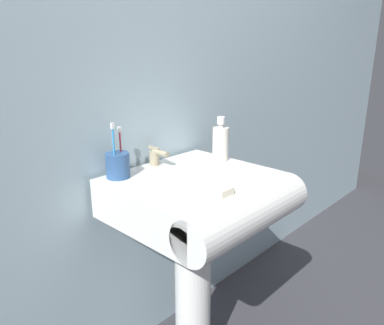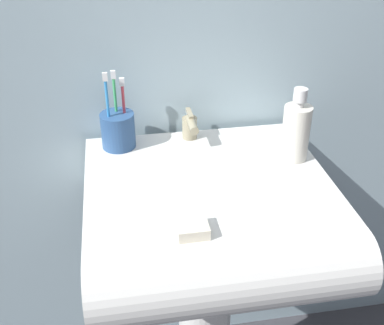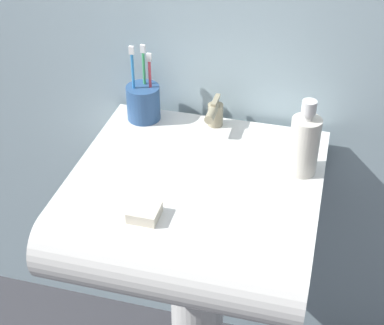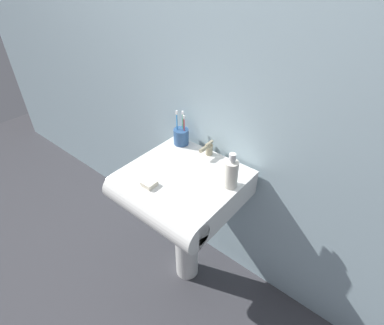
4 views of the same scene
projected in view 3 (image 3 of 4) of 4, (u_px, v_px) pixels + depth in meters
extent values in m
cylinder|color=white|center=(197.00, 312.00, 1.61)|extent=(0.14, 0.14, 0.68)
cube|color=white|center=(198.00, 195.00, 1.37)|extent=(0.55, 0.48, 0.14)
cylinder|color=white|center=(169.00, 267.00, 1.18)|extent=(0.55, 0.14, 0.14)
cylinder|color=tan|center=(215.00, 115.00, 1.47)|extent=(0.04, 0.04, 0.06)
cylinder|color=tan|center=(212.00, 112.00, 1.43)|extent=(0.02, 0.08, 0.02)
cube|color=tan|center=(216.00, 101.00, 1.45)|extent=(0.01, 0.06, 0.01)
cylinder|color=#2D5184|center=(143.00, 103.00, 1.49)|extent=(0.08, 0.08, 0.09)
cylinder|color=#338CD8|center=(134.00, 85.00, 1.45)|extent=(0.01, 0.01, 0.17)
cube|color=white|center=(131.00, 50.00, 1.40)|extent=(0.01, 0.01, 0.02)
cylinder|color=#D83F4C|center=(150.00, 88.00, 1.46)|extent=(0.01, 0.01, 0.15)
cube|color=white|center=(149.00, 57.00, 1.41)|extent=(0.01, 0.01, 0.02)
cylinder|color=#3FB266|center=(145.00, 82.00, 1.47)|extent=(0.01, 0.01, 0.16)
cube|color=white|center=(143.00, 49.00, 1.42)|extent=(0.01, 0.01, 0.02)
cylinder|color=silver|center=(304.00, 146.00, 1.29)|extent=(0.07, 0.07, 0.14)
cylinder|color=silver|center=(308.00, 116.00, 1.24)|extent=(0.02, 0.02, 0.01)
cylinder|color=silver|center=(309.00, 107.00, 1.23)|extent=(0.03, 0.03, 0.03)
cube|color=silver|center=(144.00, 213.00, 1.19)|extent=(0.06, 0.06, 0.02)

